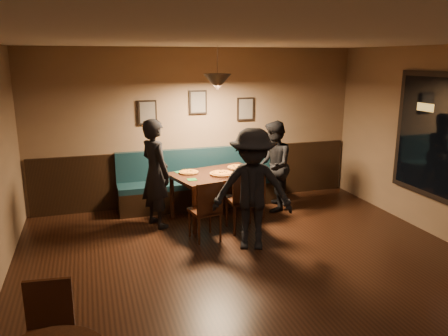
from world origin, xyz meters
name	(u,v)px	position (x,y,z in m)	size (l,w,h in m)	color
floor	(273,291)	(0.00, 0.00, 0.00)	(7.00, 7.00, 0.00)	black
ceiling	(280,39)	(0.00, 0.00, 2.80)	(7.00, 7.00, 0.00)	silver
wall_back	(198,127)	(0.00, 3.50, 1.40)	(6.00, 6.00, 0.00)	#8C704F
wainscot	(199,175)	(0.00, 3.47, 0.50)	(5.88, 0.06, 1.00)	black
booth_bench	(203,179)	(0.00, 3.20, 0.50)	(3.00, 0.60, 1.00)	#0F232D
picture_left	(147,112)	(-0.90, 3.47, 1.70)	(0.32, 0.04, 0.42)	black
picture_center	(198,102)	(0.00, 3.47, 1.85)	(0.32, 0.04, 0.42)	black
picture_right	(245,109)	(0.90, 3.47, 1.70)	(0.32, 0.04, 0.42)	black
pendant_lamp	(217,82)	(0.08, 2.50, 2.25)	(0.44, 0.44, 0.25)	black
dining_table	(218,196)	(0.08, 2.50, 0.39)	(1.46, 0.94, 0.78)	#321F0D
chair_near_left	(205,210)	(-0.35, 1.73, 0.45)	(0.40, 0.40, 0.91)	black
chair_near_right	(243,198)	(0.30, 1.91, 0.52)	(0.46, 0.46, 1.04)	black
diner_left	(156,173)	(-0.94, 2.48, 0.86)	(0.63, 0.41, 1.72)	black
diner_right	(273,166)	(1.13, 2.65, 0.79)	(0.76, 0.60, 1.57)	black
diner_front	(252,190)	(0.20, 1.23, 0.85)	(1.10, 0.63, 1.71)	black
pizza_a	(189,172)	(-0.38, 2.63, 0.80)	(0.32, 0.32, 0.04)	orange
pizza_b	(222,174)	(0.10, 2.37, 0.80)	(0.39, 0.39, 0.04)	gold
pizza_c	(238,167)	(0.49, 2.70, 0.80)	(0.35, 0.35, 0.04)	orange
soda_glass	(260,171)	(0.68, 2.16, 0.86)	(0.07, 0.07, 0.15)	black
tabasco_bottle	(248,168)	(0.58, 2.43, 0.84)	(0.03, 0.03, 0.11)	#8D1B04
napkin_a	(179,172)	(-0.51, 2.75, 0.79)	(0.13, 0.13, 0.01)	#1D703A
napkin_b	(192,180)	(-0.42, 2.22, 0.79)	(0.14, 0.14, 0.01)	#1F7724
cutlery_set	(226,179)	(0.10, 2.11, 0.78)	(0.02, 0.17, 0.00)	silver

